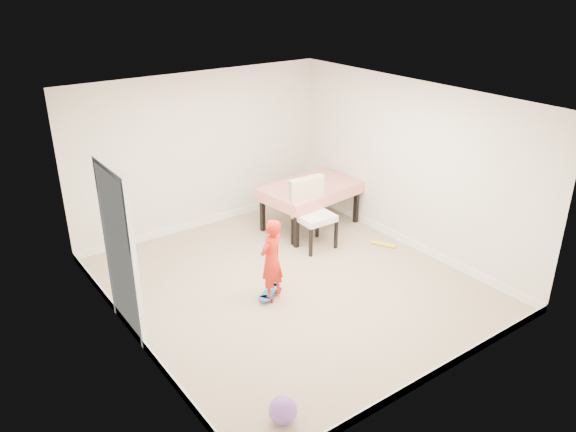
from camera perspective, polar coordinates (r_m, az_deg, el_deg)
ground at (r=7.92m, az=0.26°, el=-6.94°), size 5.00×5.00×0.00m
ceiling at (r=6.96m, az=0.30°, el=11.61°), size 4.50×5.00×0.04m
wall_back at (r=9.34m, az=-8.79°, el=6.43°), size 4.50×0.04×2.60m
wall_front at (r=5.73m, az=15.16°, el=-5.86°), size 4.50×0.04×2.60m
wall_left at (r=6.40m, az=-16.08°, el=-2.69°), size 0.04×5.00×2.60m
wall_right at (r=8.76m, az=12.19°, el=4.98°), size 0.04×5.00×2.60m
door at (r=6.78m, az=-16.67°, el=-3.82°), size 0.11×0.94×2.11m
baseboard_back at (r=9.79m, az=-8.36°, el=-0.49°), size 4.50×0.02×0.12m
baseboard_front at (r=6.42m, az=14.01°, el=-15.56°), size 4.50×0.02×0.12m
baseboard_left at (r=7.02m, az=-14.99°, el=-11.80°), size 0.02×5.00×0.12m
baseboard_right at (r=9.24m, az=11.57°, el=-2.30°), size 0.02×5.00×0.12m
dining_table at (r=9.49m, az=2.27°, el=1.04°), size 1.71×1.19×0.75m
dining_chair at (r=8.73m, az=2.71°, el=0.12°), size 0.62×0.69×1.09m
skateboard at (r=7.65m, az=-1.82°, el=-7.83°), size 0.56×0.47×0.08m
child at (r=7.32m, az=-1.70°, el=-4.68°), size 0.48×0.40×1.12m
balloon at (r=5.75m, az=-0.53°, el=-19.14°), size 0.28×0.28×0.28m
foam_toy at (r=9.07m, az=9.66°, el=-2.85°), size 0.24×0.38×0.06m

